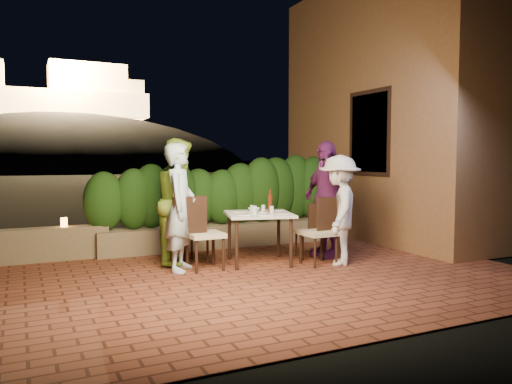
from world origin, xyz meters
TOP-DOWN VIEW (x-y plane):
  - ground at (0.00, 0.00)m, footprint 400.00×400.00m
  - terrace_floor at (0.00, 0.50)m, footprint 7.00×6.00m
  - building_wall at (3.60, 2.00)m, footprint 1.60×5.00m
  - window_pane at (2.82, 1.50)m, footprint 0.08×1.00m
  - window_frame at (2.81, 1.50)m, footprint 0.06×1.15m
  - planter at (0.20, 2.30)m, footprint 4.20×0.55m
  - hedge at (0.20, 2.30)m, footprint 4.00×0.70m
  - parapet at (-2.80, 2.30)m, footprint 2.20×0.30m
  - hill at (2.00, 60.00)m, footprint 52.00×40.00m
  - fortress at (2.00, 60.00)m, footprint 26.00×8.00m
  - dining_table at (0.22, 0.75)m, footprint 1.15×1.15m
  - plate_nw at (-0.08, 0.61)m, footprint 0.20×0.20m
  - plate_sw at (0.02, 1.00)m, footprint 0.22×0.22m
  - plate_ne at (0.47, 0.49)m, footprint 0.21×0.21m
  - plate_se at (0.59, 0.92)m, footprint 0.22×0.22m
  - plate_centre at (0.23, 0.79)m, footprint 0.25×0.25m
  - plate_front at (0.19, 0.44)m, footprint 0.24×0.24m
  - glass_nw at (0.08, 0.61)m, footprint 0.07×0.07m
  - glass_sw at (0.20, 0.94)m, footprint 0.06×0.06m
  - glass_ne at (0.37, 0.63)m, footprint 0.06×0.06m
  - glass_se at (0.35, 0.87)m, footprint 0.06×0.06m
  - beer_bottle at (0.40, 0.75)m, footprint 0.07×0.07m
  - bowl at (0.28, 1.03)m, footprint 0.25×0.25m
  - chair_left_front at (-0.63, 0.72)m, footprint 0.48×0.48m
  - chair_left_back at (-0.53, 1.23)m, footprint 0.59×0.59m
  - chair_right_front at (0.97, 0.31)m, footprint 0.47×0.47m
  - chair_right_back at (1.11, 0.79)m, footprint 0.46×0.46m
  - diner_blue at (-0.95, 0.79)m, footprint 0.68×0.77m
  - diner_green at (-0.80, 1.29)m, footprint 1.02×1.11m
  - diner_white at (1.26, 0.19)m, footprint 1.10×1.18m
  - diner_purple at (1.40, 0.76)m, footprint 0.50×1.09m
  - parapet_lamp at (-2.34, 2.30)m, footprint 0.10×0.10m

SIDE VIEW (x-z plane):
  - hill at x=2.00m, z-range -15.00..7.00m
  - terrace_floor at x=0.00m, z-range -0.15..0.00m
  - ground at x=0.00m, z-range -0.02..-0.02m
  - planter at x=0.20m, z-range 0.00..0.40m
  - parapet at x=-2.80m, z-range 0.00..0.50m
  - dining_table at x=0.22m, z-range 0.00..0.75m
  - chair_right_back at x=1.11m, z-range 0.00..0.85m
  - chair_left_back at x=-0.53m, z-range 0.00..0.92m
  - chair_right_front at x=0.97m, z-range 0.00..0.98m
  - chair_left_front at x=-0.63m, z-range 0.00..1.03m
  - parapet_lamp at x=-2.34m, z-range 0.50..0.64m
  - plate_nw at x=-0.08m, z-range 0.75..0.76m
  - plate_ne at x=0.47m, z-range 0.75..0.76m
  - plate_sw at x=0.02m, z-range 0.75..0.76m
  - plate_se at x=0.59m, z-range 0.75..0.76m
  - plate_front at x=0.19m, z-range 0.75..0.76m
  - plate_centre at x=0.23m, z-range 0.75..0.76m
  - bowl at x=0.28m, z-range 0.75..0.80m
  - diner_white at x=1.26m, z-range 0.00..1.60m
  - glass_sw at x=0.20m, z-range 0.75..0.85m
  - glass_se at x=0.35m, z-range 0.75..0.85m
  - glass_ne at x=0.37m, z-range 0.75..0.86m
  - glass_nw at x=0.08m, z-range 0.75..0.87m
  - diner_blue at x=-0.95m, z-range 0.00..1.76m
  - diner_purple at x=1.40m, z-range 0.00..1.82m
  - diner_green at x=-0.80m, z-range 0.00..1.84m
  - beer_bottle at x=0.40m, z-range 0.75..1.09m
  - hedge at x=0.20m, z-range 0.40..1.50m
  - window_pane at x=2.82m, z-range 1.30..2.70m
  - window_frame at x=2.81m, z-range 1.23..2.77m
  - building_wall at x=3.60m, z-range 0.00..5.00m
  - fortress at x=2.00m, z-range 6.50..14.50m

